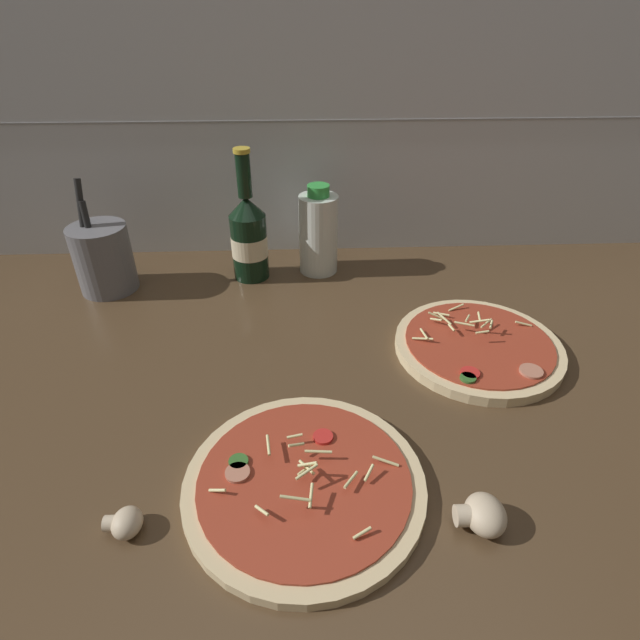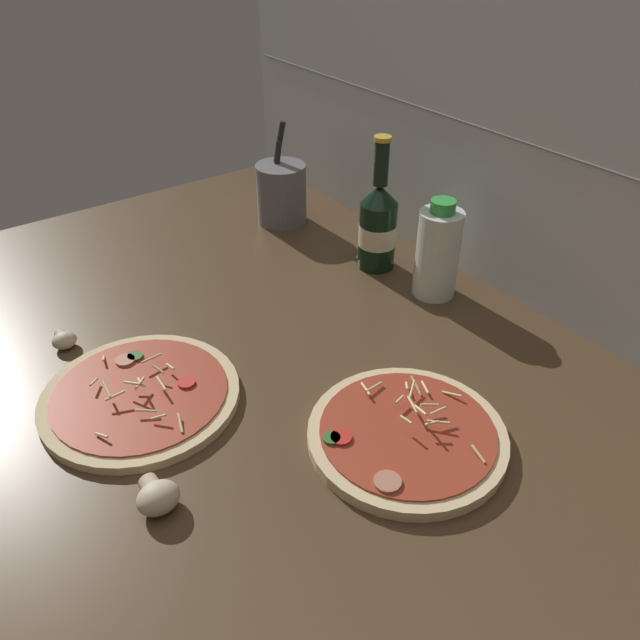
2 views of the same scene
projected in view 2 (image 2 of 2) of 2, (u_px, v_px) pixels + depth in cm
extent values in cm
cube|color=#4C3823|center=(297.00, 393.00, 92.91)|extent=(160.00, 90.00, 2.50)
cube|color=silver|center=(531.00, 143.00, 98.55)|extent=(160.00, 1.00, 60.00)
cube|color=gray|center=(528.00, 144.00, 98.28)|extent=(156.80, 0.16, 0.30)
cylinder|color=beige|center=(141.00, 396.00, 89.48)|extent=(28.30, 28.30, 1.36)
cylinder|color=#9E3823|center=(140.00, 392.00, 89.01)|extent=(24.90, 24.90, 0.30)
cylinder|color=red|center=(186.00, 383.00, 90.15)|extent=(2.54, 2.54, 0.40)
cylinder|color=#336628|center=(135.00, 356.00, 95.27)|extent=(2.37, 2.37, 0.40)
cylinder|color=#B7755B|center=(125.00, 360.00, 94.45)|extent=(2.93, 2.93, 0.40)
cylinder|color=beige|center=(94.00, 382.00, 89.05)|extent=(1.73, 1.75, 0.78)
cylinder|color=beige|center=(140.00, 381.00, 87.53)|extent=(2.33, 0.71, 1.13)
cylinder|color=beige|center=(140.00, 383.00, 87.88)|extent=(1.90, 2.22, 0.37)
cylinder|color=beige|center=(132.00, 383.00, 87.05)|extent=(2.69, 1.83, 0.88)
cylinder|color=beige|center=(102.00, 435.00, 81.08)|extent=(2.13, 1.27, 0.71)
cylinder|color=beige|center=(115.00, 396.00, 85.84)|extent=(0.73, 2.90, 0.83)
cylinder|color=beige|center=(104.00, 359.00, 94.38)|extent=(2.19, 1.04, 1.09)
cylinder|color=beige|center=(106.00, 389.00, 86.49)|extent=(3.38, 0.57, 0.95)
cylinder|color=beige|center=(146.00, 411.00, 84.38)|extent=(1.96, 2.52, 0.58)
cylinder|color=beige|center=(159.00, 369.00, 90.25)|extent=(2.03, 1.14, 0.89)
cylinder|color=beige|center=(170.00, 366.00, 91.56)|extent=(2.02, 0.62, 0.56)
cylinder|color=beige|center=(159.00, 417.00, 83.33)|extent=(1.50, 2.04, 0.99)
cylinder|color=beige|center=(152.00, 358.00, 92.81)|extent=(0.76, 3.30, 0.49)
cylinder|color=beige|center=(161.00, 383.00, 88.32)|extent=(3.30, 0.52, 0.48)
cylinder|color=beige|center=(180.00, 423.00, 83.07)|extent=(3.20, 1.31, 0.97)
cylinder|color=beige|center=(139.00, 385.00, 88.30)|extent=(1.69, 1.68, 0.59)
cylinder|color=beige|center=(407.00, 436.00, 82.86)|extent=(26.54, 26.54, 1.68)
cylinder|color=#9E3823|center=(407.00, 430.00, 82.29)|extent=(23.35, 23.35, 0.30)
cylinder|color=red|center=(341.00, 437.00, 80.76)|extent=(2.82, 2.82, 0.40)
cylinder|color=#336628|center=(332.00, 438.00, 80.66)|extent=(2.34, 2.34, 0.40)
cylinder|color=#B7755B|center=(388.00, 482.00, 74.74)|extent=(3.40, 3.40, 0.40)
cylinder|color=beige|center=(366.00, 389.00, 88.14)|extent=(3.24, 1.48, 0.91)
cylinder|color=beige|center=(416.00, 386.00, 88.45)|extent=(3.27, 1.18, 1.46)
cylinder|color=beige|center=(400.00, 399.00, 85.28)|extent=(0.80, 1.91, 0.39)
cylinder|color=beige|center=(406.00, 420.00, 80.81)|extent=(2.09, 0.42, 0.60)
cylinder|color=beige|center=(452.00, 394.00, 87.35)|extent=(2.95, 1.29, 1.01)
cylinder|color=beige|center=(438.00, 411.00, 82.58)|extent=(0.77, 2.50, 0.57)
cylinder|color=beige|center=(413.00, 404.00, 83.77)|extent=(3.13, 1.49, 0.40)
cylinder|color=beige|center=(478.00, 454.00, 78.13)|extent=(2.81, 0.85, 0.92)
cylinder|color=beige|center=(430.00, 405.00, 84.15)|extent=(1.59, 2.41, 0.66)
cylinder|color=beige|center=(421.00, 410.00, 81.51)|extent=(3.01, 1.20, 1.31)
cylinder|color=beige|center=(412.00, 389.00, 86.94)|extent=(2.11, 2.81, 1.16)
cylinder|color=beige|center=(438.00, 422.00, 81.88)|extent=(2.51, 2.26, 0.55)
cylinder|color=beige|center=(432.00, 423.00, 80.62)|extent=(1.16, 1.86, 0.67)
cylinder|color=beige|center=(407.00, 386.00, 88.08)|extent=(1.83, 1.59, 0.83)
cylinder|color=beige|center=(425.00, 387.00, 88.37)|extent=(2.66, 1.52, 0.51)
cylinder|color=beige|center=(374.00, 387.00, 88.28)|extent=(0.74, 3.36, 0.65)
cylinder|color=black|center=(377.00, 236.00, 118.11)|extent=(7.09, 7.09, 13.06)
cone|color=black|center=(380.00, 194.00, 113.34)|extent=(7.09, 7.09, 3.64)
cylinder|color=black|center=(381.00, 163.00, 109.99)|extent=(2.69, 2.69, 8.09)
cylinder|color=gold|center=(383.00, 138.00, 107.45)|extent=(3.10, 3.10, 0.80)
cylinder|color=beige|center=(377.00, 234.00, 117.96)|extent=(7.16, 7.16, 4.18)
cylinder|color=silver|center=(437.00, 254.00, 109.22)|extent=(7.77, 7.77, 15.90)
cylinder|color=green|center=(443.00, 206.00, 104.06)|extent=(4.27, 4.27, 2.17)
cylinder|color=beige|center=(151.00, 487.00, 74.57)|extent=(2.35, 2.35, 2.35)
ellipsoid|color=#C6B293|center=(158.00, 498.00, 73.19)|extent=(4.43, 5.22, 3.65)
cylinder|color=beige|center=(61.00, 336.00, 100.46)|extent=(1.73, 1.73, 1.73)
ellipsoid|color=#C6B293|center=(64.00, 340.00, 99.44)|extent=(3.27, 3.84, 2.69)
cylinder|color=slate|center=(281.00, 194.00, 134.43)|extent=(10.70, 10.70, 12.86)
cylinder|color=black|center=(276.00, 160.00, 132.25)|extent=(2.17, 4.83, 16.04)
cylinder|color=black|center=(276.00, 171.00, 132.23)|extent=(2.19, 3.92, 12.40)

